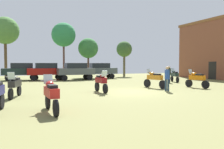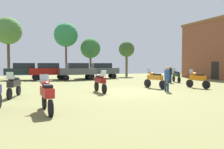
{
  "view_description": "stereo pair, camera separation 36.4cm",
  "coord_description": "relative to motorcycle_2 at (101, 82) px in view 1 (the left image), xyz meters",
  "views": [
    {
      "loc": [
        -6.83,
        -13.59,
        1.89
      ],
      "look_at": [
        -0.2,
        2.52,
        1.09
      ],
      "focal_mm": 36.29,
      "sensor_mm": 36.0,
      "label": 1
    },
    {
      "loc": [
        -6.49,
        -13.72,
        1.89
      ],
      "look_at": [
        -0.2,
        2.52,
        1.09
      ],
      "focal_mm": 36.29,
      "sensor_mm": 36.0,
      "label": 2
    }
  ],
  "objects": [
    {
      "name": "tree_3",
      "position": [
        10.03,
        17.53,
        3.39
      ],
      "size": [
        2.41,
        2.41,
        5.39
      ],
      "color": "#4E4834",
      "rests_on": "ground"
    },
    {
      "name": "motorcycle_8",
      "position": [
        -5.25,
        -0.44,
        -0.0
      ],
      "size": [
        0.79,
        2.22,
        1.45
      ],
      "rotation": [
        0.0,
        0.0,
        2.89
      ],
      "color": "black",
      "rests_on": "ground"
    },
    {
      "name": "motorcycle_10",
      "position": [
        -3.89,
        -5.15,
        -0.0
      ],
      "size": [
        0.62,
        2.24,
        1.45
      ],
      "rotation": [
        0.0,
        0.0,
        0.06
      ],
      "color": "black",
      "rests_on": "ground"
    },
    {
      "name": "person_1",
      "position": [
        8.79,
        4.52,
        0.26
      ],
      "size": [
        0.41,
        0.41,
        1.68
      ],
      "rotation": [
        0.0,
        0.0,
        3.4
      ],
      "color": "#232B49",
      "rests_on": "ground"
    },
    {
      "name": "motorcycle_2",
      "position": [
        0.0,
        0.0,
        0.0
      ],
      "size": [
        0.62,
        2.09,
        1.47
      ],
      "rotation": [
        0.0,
        0.0,
        3.19
      ],
      "color": "black",
      "rests_on": "ground"
    },
    {
      "name": "tree_1",
      "position": [
        4.18,
        17.19,
        3.4
      ],
      "size": [
        2.85,
        2.85,
        5.56
      ],
      "color": "brown",
      "rests_on": "ground"
    },
    {
      "name": "car_3",
      "position": [
        4.68,
        13.69,
        0.45
      ],
      "size": [
        4.38,
        2.01,
        2.0
      ],
      "rotation": [
        0.0,
        0.0,
        1.52
      ],
      "color": "black",
      "rests_on": "ground"
    },
    {
      "name": "tree_5",
      "position": [
        -6.6,
        18.32,
        5.43
      ],
      "size": [
        3.5,
        3.5,
        7.95
      ],
      "color": "#503B25",
      "rests_on": "ground"
    },
    {
      "name": "car_4",
      "position": [
        -4.69,
        14.24,
        0.45
      ],
      "size": [
        4.38,
        2.01,
        2.0
      ],
      "rotation": [
        0.0,
        0.0,
        1.52
      ],
      "color": "black",
      "rests_on": "ground"
    },
    {
      "name": "motorcycle_3",
      "position": [
        10.02,
        5.24,
        -0.01
      ],
      "size": [
        0.86,
        2.15,
        1.44
      ],
      "rotation": [
        0.0,
        0.0,
        -0.31
      ],
      "color": "black",
      "rests_on": "ground"
    },
    {
      "name": "motorcycle_5",
      "position": [
        7.92,
        -0.21,
        0.0
      ],
      "size": [
        0.72,
        2.11,
        1.47
      ],
      "rotation": [
        0.0,
        0.0,
        0.21
      ],
      "color": "black",
      "rests_on": "ground"
    },
    {
      "name": "person_2",
      "position": [
        4.41,
        -1.17,
        0.28
      ],
      "size": [
        0.47,
        0.47,
        1.71
      ],
      "rotation": [
        0.0,
        0.0,
        2.17
      ],
      "color": "#223647",
      "rests_on": "ground"
    },
    {
      "name": "car_1",
      "position": [
        1.15,
        12.16,
        0.45
      ],
      "size": [
        4.36,
        1.95,
        2.0
      ],
      "rotation": [
        0.0,
        0.0,
        1.61
      ],
      "color": "black",
      "rests_on": "ground"
    },
    {
      "name": "motorcycle_7",
      "position": [
        4.74,
        0.9,
        0.02
      ],
      "size": [
        0.81,
        2.21,
        1.5
      ],
      "rotation": [
        0.0,
        0.0,
        0.27
      ],
      "color": "black",
      "rests_on": "ground"
    },
    {
      "name": "tree_6",
      "position": [
        0.7,
        17.19,
        5.14
      ],
      "size": [
        3.26,
        3.26,
        7.52
      ],
      "color": "brown",
      "rests_on": "ground"
    },
    {
      "name": "ground_plane",
      "position": [
        1.81,
        -0.51,
        -0.73
      ],
      "size": [
        44.0,
        52.0,
        0.02
      ],
      "color": "olive"
    },
    {
      "name": "car_2",
      "position": [
        -2.08,
        13.4,
        0.45
      ],
      "size": [
        4.34,
        1.89,
        2.0
      ],
      "rotation": [
        0.0,
        0.0,
        1.59
      ],
      "color": "black",
      "rests_on": "ground"
    }
  ]
}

